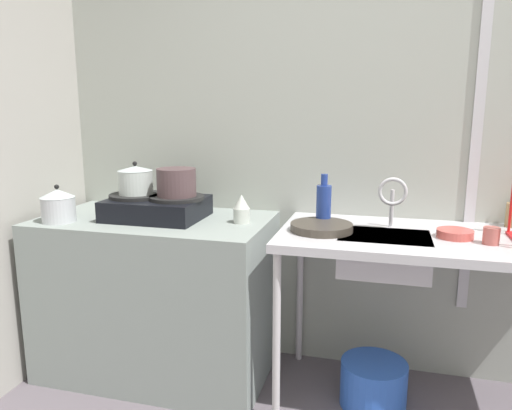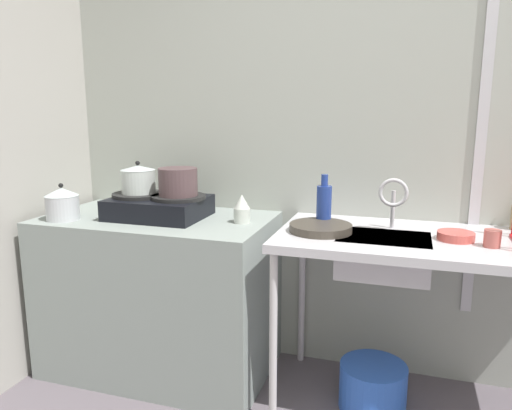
{
  "view_description": "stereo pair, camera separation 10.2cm",
  "coord_description": "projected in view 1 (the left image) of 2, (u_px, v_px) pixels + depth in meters",
  "views": [
    {
      "loc": [
        -0.13,
        -1.0,
        1.43
      ],
      "look_at": [
        -0.74,
        1.25,
        0.96
      ],
      "focal_mm": 33.8,
      "sensor_mm": 36.0,
      "label": 1
    },
    {
      "loc": [
        -0.03,
        -0.97,
        1.43
      ],
      "look_at": [
        -0.74,
        1.25,
        0.96
      ],
      "focal_mm": 33.8,
      "sensor_mm": 36.0,
      "label": 2
    }
  ],
  "objects": [
    {
      "name": "cup_by_rack",
      "position": [
        491.0,
        236.0,
        2.04
      ],
      "size": [
        0.07,
        0.07,
        0.07
      ],
      "primitive_type": "cylinder",
      "color": "#B1554D",
      "rests_on": "counter_sink"
    },
    {
      "name": "stove",
      "position": [
        157.0,
        207.0,
        2.52
      ],
      "size": [
        0.51,
        0.38,
        0.12
      ],
      "color": "black",
      "rests_on": "counter_concrete"
    },
    {
      "name": "counter_sink",
      "position": [
        436.0,
        249.0,
        2.19
      ],
      "size": [
        1.42,
        0.68,
        0.86
      ],
      "color": "silver",
      "rests_on": "ground"
    },
    {
      "name": "pot_on_left_burner",
      "position": [
        136.0,
        180.0,
        2.52
      ],
      "size": [
        0.18,
        0.18,
        0.17
      ],
      "color": "silver",
      "rests_on": "stove"
    },
    {
      "name": "faucet",
      "position": [
        393.0,
        195.0,
        2.28
      ],
      "size": [
        0.14,
        0.08,
        0.25
      ],
      "color": "silver",
      "rests_on": "counter_sink"
    },
    {
      "name": "wall_metal_strip",
      "position": [
        480.0,
        99.0,
        2.33
      ],
      "size": [
        0.05,
        0.01,
        2.15
      ],
      "primitive_type": "cube",
      "color": "silver"
    },
    {
      "name": "sink_basin",
      "position": [
        384.0,
        254.0,
        2.21
      ],
      "size": [
        0.41,
        0.3,
        0.18
      ],
      "primitive_type": "cube",
      "color": "silver",
      "rests_on": "counter_sink"
    },
    {
      "name": "counter_concrete",
      "position": [
        158.0,
        295.0,
        2.62
      ],
      "size": [
        1.2,
        0.68,
        0.86
      ],
      "primitive_type": "cube",
      "color": "gray",
      "rests_on": "ground"
    },
    {
      "name": "small_bowl_on_drainboard",
      "position": [
        455.0,
        234.0,
        2.15
      ],
      "size": [
        0.16,
        0.16,
        0.04
      ],
      "primitive_type": "cylinder",
      "color": "#C64F47",
      "rests_on": "counter_sink"
    },
    {
      "name": "bucket_on_floor",
      "position": [
        373.0,
        384.0,
        2.35
      ],
      "size": [
        0.32,
        0.32,
        0.22
      ],
      "primitive_type": "cylinder",
      "color": "blue",
      "rests_on": "ground"
    },
    {
      "name": "wall_back",
      "position": [
        413.0,
        126.0,
        2.48
      ],
      "size": [
        4.68,
        0.1,
        2.68
      ],
      "primitive_type": "cube",
      "color": "#A5A99E",
      "rests_on": "ground"
    },
    {
      "name": "percolator",
      "position": [
        242.0,
        209.0,
        2.42
      ],
      "size": [
        0.08,
        0.08,
        0.15
      ],
      "color": "silver",
      "rests_on": "counter_concrete"
    },
    {
      "name": "bottle_by_sink",
      "position": [
        324.0,
        204.0,
        2.37
      ],
      "size": [
        0.07,
        0.07,
        0.25
      ],
      "color": "navy",
      "rests_on": "counter_sink"
    },
    {
      "name": "pot_on_right_burner",
      "position": [
        176.0,
        182.0,
        2.47
      ],
      "size": [
        0.2,
        0.2,
        0.14
      ],
      "color": "#4E3A3C",
      "rests_on": "stove"
    },
    {
      "name": "pot_beside_stove",
      "position": [
        58.0,
        205.0,
        2.44
      ],
      "size": [
        0.17,
        0.17,
        0.19
      ],
      "color": "silver",
      "rests_on": "counter_concrete"
    },
    {
      "name": "frying_pan",
      "position": [
        321.0,
        227.0,
        2.27
      ],
      "size": [
        0.29,
        0.29,
        0.04
      ],
      "primitive_type": "cylinder",
      "color": "#3D372E",
      "rests_on": "counter_sink"
    }
  ]
}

